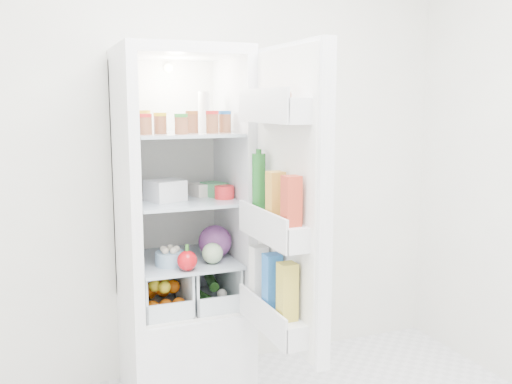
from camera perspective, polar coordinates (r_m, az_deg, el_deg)
name	(u,v)px	position (r m, az deg, el deg)	size (l,w,h in m)	color
room_walls	(338,83)	(1.81, 8.21, 10.73)	(3.02, 3.02, 2.61)	white
refrigerator	(181,271)	(3.03, -7.53, -7.80)	(0.60, 0.60, 1.80)	silver
shelf_low	(183,260)	(2.95, -7.26, -6.74)	(0.49, 0.53, 0.01)	#A3B2BF
shelf_mid	(182,200)	(2.88, -7.38, -0.79)	(0.49, 0.53, 0.01)	#A3B2BF
shelf_top	(181,134)	(2.84, -7.52, 5.78)	(0.49, 0.53, 0.01)	#A3B2BF
crisper_left	(160,287)	(2.96, -9.54, -9.36)	(0.23, 0.46, 0.22)	silver
crisper_right	(207,282)	(3.02, -4.93, -8.91)	(0.23, 0.46, 0.22)	silver
condiment_jars	(180,124)	(2.76, -7.58, 6.73)	(0.46, 0.32, 0.08)	#B21919
squeeze_bottle	(204,112)	(2.90, -5.21, 8.00)	(0.06, 0.06, 0.20)	white
tub_white	(165,190)	(2.82, -9.07, 0.17)	(0.16, 0.16, 0.10)	silver
tub_cream	(202,190)	(2.95, -5.38, 0.25)	(0.11, 0.11, 0.06)	beige
tin_red	(224,192)	(2.85, -3.18, -0.02)	(0.10, 0.10, 0.07)	red
foil_tray	(146,193)	(2.95, -10.95, -0.08)	(0.17, 0.13, 0.04)	white
tub_green	(214,189)	(2.93, -4.23, 0.28)	(0.09, 0.12, 0.07)	#3E8852
red_cabbage	(215,242)	(2.92, -4.12, -4.97)	(0.17, 0.17, 0.17)	#5B1F5B
bell_pepper	(187,261)	(2.72, -6.90, -6.84)	(0.10, 0.10, 0.10)	red
mushroom_bowl	(170,258)	(2.83, -8.60, -6.58)	(0.14, 0.14, 0.07)	#86ABC8
salad_bag	(212,253)	(2.83, -4.38, -6.12)	(0.10, 0.10, 0.10)	#A9C795
citrus_pile	(161,293)	(2.95, -9.44, -9.95)	(0.20, 0.31, 0.16)	#DD5F0B
veg_pile	(208,290)	(3.03, -4.82, -9.76)	(0.16, 0.30, 0.10)	#1B4717
fridge_door	(286,206)	(2.44, 2.98, -1.45)	(0.18, 0.60, 1.30)	silver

